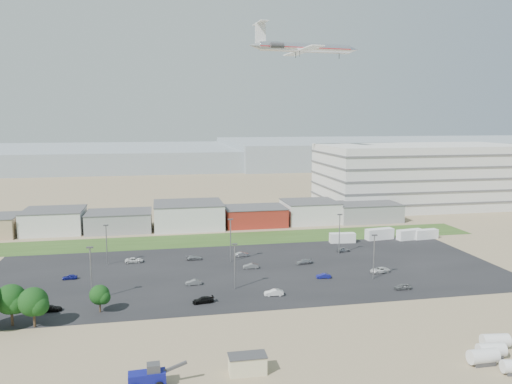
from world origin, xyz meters
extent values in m
plane|color=#867255|center=(0.00, 0.00, 0.00)|extent=(700.00, 700.00, 0.00)
cube|color=black|center=(5.00, 20.00, 0.01)|extent=(120.00, 50.00, 0.01)
cube|color=#2F4B1C|center=(0.00, 52.00, 0.01)|extent=(160.00, 16.00, 0.02)
cube|color=silver|center=(90.00, 95.00, 12.50)|extent=(80.00, 40.00, 25.00)
imported|color=silver|center=(34.53, 12.75, 0.63)|extent=(4.74, 2.64, 1.26)
imported|color=navy|center=(20.43, 11.37, 0.54)|extent=(3.41, 1.54, 1.09)
imported|color=#595B5E|center=(34.33, 1.12, 0.61)|extent=(3.60, 1.52, 1.22)
imported|color=black|center=(-7.42, 1.34, 0.61)|extent=(4.36, 2.23, 1.21)
imported|color=#595B5E|center=(-8.49, 12.41, 0.56)|extent=(3.46, 1.31, 1.13)
imported|color=navy|center=(-35.28, 21.49, 0.55)|extent=(3.26, 1.41, 1.10)
imported|color=#A5A5AA|center=(-6.96, 31.70, 0.58)|extent=(4.02, 1.72, 1.15)
imported|color=#595B5E|center=(5.74, 21.69, 0.60)|extent=(3.76, 1.60, 1.21)
imported|color=#A5A5AA|center=(32.93, 31.87, 0.62)|extent=(3.78, 1.94, 1.23)
imported|color=silver|center=(-21.80, 32.18, 0.62)|extent=(4.46, 2.09, 1.24)
imported|color=black|center=(-35.55, 2.48, 0.59)|extent=(4.13, 1.90, 1.17)
imported|color=#A5A5AA|center=(5.42, 32.40, 0.60)|extent=(3.81, 1.77, 1.21)
imported|color=#A5A5AA|center=(19.20, 22.91, 0.58)|extent=(4.18, 2.11, 1.17)
imported|color=silver|center=(6.96, 2.67, 0.64)|extent=(3.96, 1.60, 1.28)
camera|label=1|loc=(-15.13, -91.44, 35.34)|focal=35.00mm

